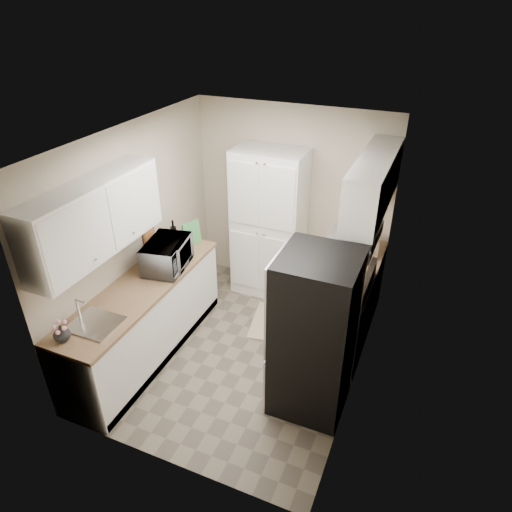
{
  "coord_description": "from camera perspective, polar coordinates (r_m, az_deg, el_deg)",
  "views": [
    {
      "loc": [
        1.73,
        -3.69,
        3.65
      ],
      "look_at": [
        0.11,
        0.15,
        1.22
      ],
      "focal_mm": 32.0,
      "sensor_mm": 36.0,
      "label": 1
    }
  ],
  "objects": [
    {
      "name": "pantry_cabinet",
      "position": [
        5.98,
        1.63,
        3.95
      ],
      "size": [
        0.9,
        0.55,
        2.0
      ],
      "primitive_type": "cube",
      "color": "white",
      "rests_on": "ground"
    },
    {
      "name": "kitchen_mat",
      "position": [
        5.87,
        1.93,
        -8.16
      ],
      "size": [
        0.59,
        0.82,
        0.01
      ],
      "primitive_type": "cube",
      "rotation": [
        0.0,
        0.0,
        0.17
      ],
      "color": "tan",
      "rests_on": "ground"
    },
    {
      "name": "room_shell",
      "position": [
        4.55,
        -2.26,
        3.81
      ],
      "size": [
        2.64,
        3.24,
        2.52
      ],
      "color": "beige",
      "rests_on": "ground"
    },
    {
      "name": "flower_vase",
      "position": [
        4.49,
        -23.14,
        -8.85
      ],
      "size": [
        0.15,
        0.15,
        0.16
      ],
      "primitive_type": "imported",
      "rotation": [
        0.0,
        0.0,
        0.02
      ],
      "color": "white",
      "rests_on": "countertop_left"
    },
    {
      "name": "fruit_basket",
      "position": [
        5.55,
        13.46,
        3.09
      ],
      "size": [
        0.28,
        0.28,
        0.09
      ],
      "primitive_type": null,
      "rotation": [
        0.0,
        0.0,
        0.3
      ],
      "color": "#FE6900",
      "rests_on": "toaster_oven"
    },
    {
      "name": "microwave",
      "position": [
        5.21,
        -11.05,
        0.15
      ],
      "size": [
        0.51,
        0.67,
        0.33
      ],
      "primitive_type": "imported",
      "rotation": [
        0.0,
        0.0,
        1.75
      ],
      "color": "silver",
      "rests_on": "countertop_left"
    },
    {
      "name": "ground",
      "position": [
        5.47,
        -1.69,
        -11.62
      ],
      "size": [
        3.2,
        3.2,
        0.0
      ],
      "primitive_type": "plane",
      "color": "#665B4C",
      "rests_on": "ground"
    },
    {
      "name": "base_cabinet_left",
      "position": [
        5.32,
        -13.58,
        -7.85
      ],
      "size": [
        0.6,
        2.3,
        0.88
      ],
      "primitive_type": "cube",
      "color": "white",
      "rests_on": "ground"
    },
    {
      "name": "countertop_left",
      "position": [
        5.06,
        -14.2,
        -3.74
      ],
      "size": [
        0.63,
        2.33,
        0.04
      ],
      "primitive_type": "cube",
      "color": "#846647",
      "rests_on": "base_cabinet_left"
    },
    {
      "name": "base_cabinet_right",
      "position": [
        5.88,
        11.96,
        -3.54
      ],
      "size": [
        0.6,
        0.8,
        0.88
      ],
      "primitive_type": "cube",
      "color": "white",
      "rests_on": "ground"
    },
    {
      "name": "toaster_oven",
      "position": [
        5.6,
        13.24,
        1.51
      ],
      "size": [
        0.41,
        0.46,
        0.22
      ],
      "primitive_type": "cube",
      "rotation": [
        0.0,
        0.0,
        0.3
      ],
      "color": "#A8A8AD",
      "rests_on": "countertop_right"
    },
    {
      "name": "electric_range",
      "position": [
        5.22,
        9.92,
        -7.69
      ],
      "size": [
        0.71,
        0.78,
        1.13
      ],
      "color": "#B7B7BC",
      "rests_on": "ground"
    },
    {
      "name": "wine_bottle",
      "position": [
        5.7,
        -10.25,
        2.79
      ],
      "size": [
        0.07,
        0.07,
        0.3
      ],
      "primitive_type": "cylinder",
      "color": "black",
      "rests_on": "countertop_left"
    },
    {
      "name": "cutting_board",
      "position": [
        5.66,
        -8.02,
        2.83
      ],
      "size": [
        0.11,
        0.23,
        0.3
      ],
      "primitive_type": "cube",
      "rotation": [
        0.0,
        0.0,
        -0.4
      ],
      "color": "#43964E",
      "rests_on": "countertop_left"
    },
    {
      "name": "countertop_right",
      "position": [
        5.65,
        12.45,
        0.35
      ],
      "size": [
        0.63,
        0.83,
        0.04
      ],
      "primitive_type": "cube",
      "color": "#846647",
      "rests_on": "base_cabinet_right"
    },
    {
      "name": "refrigerator",
      "position": [
        4.38,
        7.29,
        -9.76
      ],
      "size": [
        0.7,
        0.72,
        1.7
      ],
      "primitive_type": "cube",
      "color": "#B7B7BC",
      "rests_on": "ground"
    }
  ]
}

